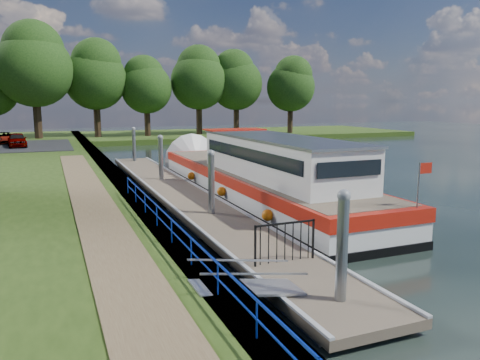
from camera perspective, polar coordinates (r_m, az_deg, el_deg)
name	(u,v)px	position (r m, az deg, el deg)	size (l,w,h in m)	color
ground	(327,308)	(11.68, 10.61, -15.04)	(160.00, 160.00, 0.00)	black
bank_edge	(123,190)	(24.51, -14.08, -1.16)	(1.10, 90.00, 0.78)	#473D2D
far_bank	(192,135)	(63.60, -5.89, 5.45)	(60.00, 18.00, 0.60)	#263D11
footpath	(99,216)	(17.41, -16.82, -4.24)	(1.60, 40.00, 0.05)	brown
blue_fence	(181,234)	(12.77, -7.26, -6.51)	(0.04, 18.04, 0.72)	#0C2DBF
pontoon	(182,197)	(23.12, -7.07, -2.10)	(2.50, 30.00, 0.56)	brown
mooring_piles	(182,175)	(22.92, -7.13, 0.59)	(0.30, 27.30, 3.55)	gray
gangway	(248,287)	(11.03, 0.94, -12.85)	(2.58, 1.00, 0.92)	#A5A8AD
gate_panel	(285,236)	(13.06, 5.51, -6.86)	(1.85, 0.05, 1.15)	black
barge	(251,175)	(23.95, 1.33, 0.59)	(4.36, 21.15, 4.78)	black
horizon_trees	(85,74)	(57.79, -18.41, 12.20)	(54.38, 10.03, 12.87)	#332316
car_a	(17,140)	(45.94, -25.54, 4.45)	(1.50, 3.72, 1.27)	#999999
car_d	(5,138)	(49.97, -26.73, 4.60)	(1.80, 3.90, 1.08)	#999999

